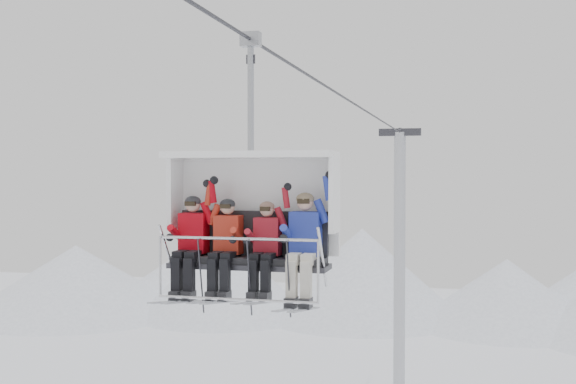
% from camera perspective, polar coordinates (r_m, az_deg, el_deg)
% --- Properties ---
extents(ridgeline, '(72.00, 21.00, 7.00)m').
position_cam_1_polar(ridgeline, '(55.75, 9.08, -7.35)').
color(ridgeline, white).
rests_on(ridgeline, ground).
extents(lift_tower_right, '(2.00, 1.80, 13.48)m').
position_cam_1_polar(lift_tower_right, '(35.43, 8.79, -7.54)').
color(lift_tower_right, '#AFB2B7').
rests_on(lift_tower_right, ground).
extents(haul_cable, '(0.06, 50.00, 0.06)m').
position_cam_1_polar(haul_cable, '(13.42, 0.00, 10.19)').
color(haul_cable, '#313136').
rests_on(haul_cable, lift_tower_left).
extents(chairlift_carrier, '(2.61, 1.17, 3.98)m').
position_cam_1_polar(chairlift_carrier, '(11.15, -2.75, -1.29)').
color(chairlift_carrier, black).
rests_on(chairlift_carrier, haul_cable).
extents(skier_far_left, '(0.42, 1.69, 1.66)m').
position_cam_1_polar(skier_far_left, '(11.20, -7.67, -3.88)').
color(skier_far_left, red).
rests_on(skier_far_left, chairlift_carrier).
extents(skier_center_left, '(0.40, 1.69, 1.60)m').
position_cam_1_polar(skier_center_left, '(11.00, -4.93, -4.06)').
color(skier_center_left, red).
rests_on(skier_center_left, chairlift_carrier).
extents(skier_center_right, '(0.38, 1.69, 1.55)m').
position_cam_1_polar(skier_center_right, '(10.81, -1.80, -4.23)').
color(skier_center_right, '#AB1926').
rests_on(skier_center_right, chairlift_carrier).
extents(skier_far_right, '(0.45, 1.69, 1.75)m').
position_cam_1_polar(skier_far_right, '(10.67, 1.27, -3.97)').
color(skier_far_right, '#293BAF').
rests_on(skier_far_right, chairlift_carrier).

